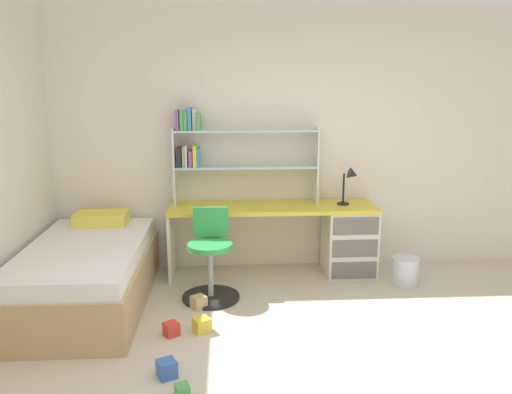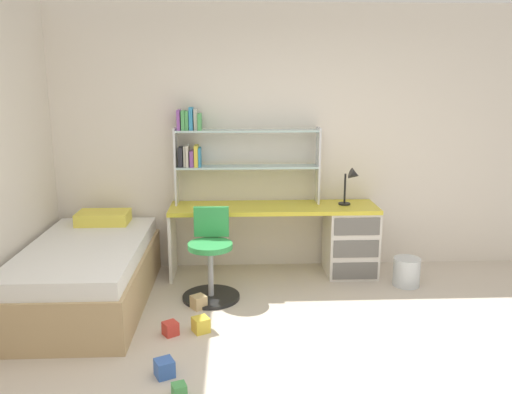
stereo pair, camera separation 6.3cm
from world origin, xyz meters
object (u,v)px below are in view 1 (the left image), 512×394
object	(u,v)px
waste_bin	(405,271)
toy_block_natural_2	(199,302)
bed_platform	(86,275)
toy_block_blue_4	(167,369)
desk_lamp	(351,180)
desk	(327,235)
toy_block_green_0	(182,391)
bookshelf_hutch	(223,148)
swivel_chair	(211,263)
toy_block_yellow_3	(202,325)
toy_block_red_1	(171,329)

from	to	relation	value
waste_bin	toy_block_natural_2	size ratio (longest dim) A/B	2.40
bed_platform	toy_block_natural_2	xyz separation A→B (m)	(0.98, -0.15, -0.22)
waste_bin	toy_block_blue_4	xyz separation A→B (m)	(-2.13, -1.48, -0.08)
desk_lamp	desk	bearing A→B (deg)	177.86
toy_block_green_0	bookshelf_hutch	bearing A→B (deg)	83.24
bookshelf_hutch	bed_platform	distance (m)	1.76
waste_bin	swivel_chair	bearing A→B (deg)	-173.96
bookshelf_hutch	toy_block_natural_2	xyz separation A→B (m)	(-0.23, -0.94, -1.23)
bookshelf_hutch	swivel_chair	size ratio (longest dim) A/B	1.78
desk	bookshelf_hutch	distance (m)	1.37
swivel_chair	toy_block_yellow_3	xyz separation A→B (m)	(-0.06, -0.67, -0.27)
waste_bin	toy_block_red_1	world-z (taller)	waste_bin
desk_lamp	toy_block_green_0	bearing A→B (deg)	-126.46
toy_block_red_1	toy_block_yellow_3	distance (m)	0.24
bed_platform	toy_block_green_0	distance (m)	1.73
bed_platform	toy_block_green_0	bearing A→B (deg)	-56.56
swivel_chair	bookshelf_hutch	bearing A→B (deg)	79.92
toy_block_natural_2	toy_block_blue_4	bearing A→B (deg)	-98.57
bed_platform	toy_block_blue_4	world-z (taller)	bed_platform
waste_bin	toy_block_green_0	distance (m)	2.65
bookshelf_hutch	waste_bin	size ratio (longest dim) A/B	5.30
toy_block_red_1	waste_bin	bearing A→B (deg)	22.74
desk	toy_block_red_1	size ratio (longest dim) A/B	19.80
toy_block_yellow_3	toy_block_blue_4	size ratio (longest dim) A/B	1.01
swivel_chair	toy_block_blue_4	xyz separation A→B (m)	(-0.26, -1.29, -0.27)
swivel_chair	toy_block_natural_2	size ratio (longest dim) A/B	7.14
desk_lamp	waste_bin	size ratio (longest dim) A/B	1.40
waste_bin	toy_block_red_1	bearing A→B (deg)	-157.26
swivel_chair	waste_bin	world-z (taller)	swivel_chair
desk_lamp	bed_platform	size ratio (longest dim) A/B	0.21
bed_platform	swivel_chair	bearing A→B (deg)	4.73
bed_platform	waste_bin	bearing A→B (deg)	5.56
toy_block_yellow_3	toy_block_blue_4	xyz separation A→B (m)	(-0.20, -0.62, -0.00)
toy_block_red_1	toy_block_blue_4	xyz separation A→B (m)	(0.03, -0.58, 0.01)
bookshelf_hutch	waste_bin	world-z (taller)	bookshelf_hutch
swivel_chair	toy_block_green_0	distance (m)	1.55
toy_block_green_0	waste_bin	bearing A→B (deg)	40.46
toy_block_red_1	swivel_chair	bearing A→B (deg)	67.85
swivel_chair	toy_block_red_1	world-z (taller)	swivel_chair
toy_block_yellow_3	desk_lamp	bearing A→B (deg)	40.12
bed_platform	toy_block_green_0	world-z (taller)	bed_platform
toy_block_natural_2	desk	bearing A→B (deg)	31.97
toy_block_blue_4	toy_block_natural_2	bearing A→B (deg)	81.43
desk	swivel_chair	distance (m)	1.30
desk_lamp	toy_block_green_0	distance (m)	2.73
bookshelf_hutch	desk_lamp	size ratio (longest dim) A/B	3.79
bookshelf_hutch	desk	bearing A→B (deg)	-7.91
toy_block_natural_2	desk_lamp	bearing A→B (deg)	27.74
toy_block_blue_4	toy_block_red_1	bearing A→B (deg)	92.88
toy_block_natural_2	toy_block_blue_4	size ratio (longest dim) A/B	0.97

